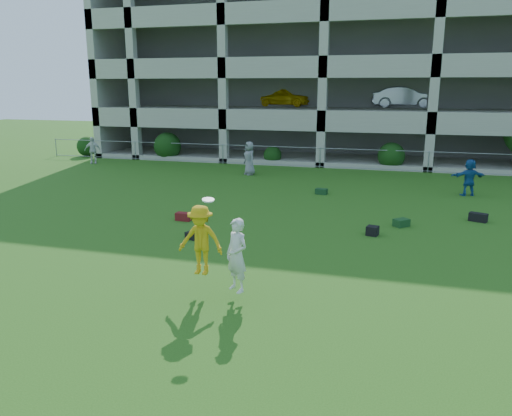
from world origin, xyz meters
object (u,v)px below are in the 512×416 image
(frisbee_contest, at_px, (211,244))
(bystander_b, at_px, (92,150))
(bystander_c, at_px, (249,158))
(bystander_d, at_px, (469,177))
(parking_garage, at_px, (341,66))
(crate_d, at_px, (372,231))

(frisbee_contest, bearing_deg, bystander_b, 130.32)
(bystander_c, bearing_deg, bystander_d, 34.13)
(parking_garage, bearing_deg, bystander_c, -105.29)
(bystander_c, bearing_deg, crate_d, -7.16)
(bystander_c, bearing_deg, bystander_b, -139.69)
(bystander_d, bearing_deg, bystander_b, -29.19)
(bystander_d, xyz_separation_m, parking_garage, (-7.39, 14.48, 5.21))
(bystander_d, xyz_separation_m, frisbee_contest, (-7.00, -13.00, 0.39))
(crate_d, xyz_separation_m, frisbee_contest, (-3.32, -5.76, 1.05))
(crate_d, bearing_deg, bystander_b, 148.04)
(crate_d, distance_m, parking_garage, 22.81)
(bystander_c, xyz_separation_m, bystander_d, (10.68, -2.42, -0.08))
(bystander_d, bearing_deg, frisbee_contest, 42.28)
(bystander_b, height_order, bystander_d, bystander_b)
(bystander_b, bearing_deg, bystander_c, -30.02)
(bystander_b, bearing_deg, parking_garage, 14.91)
(bystander_b, xyz_separation_m, bystander_d, (21.11, -3.63, -0.01))
(bystander_c, relative_size, frisbee_contest, 0.85)
(bystander_b, relative_size, parking_garage, 0.05)
(bystander_d, relative_size, parking_garage, 0.05)
(parking_garage, bearing_deg, bystander_d, -62.97)
(bystander_c, height_order, parking_garage, parking_garage)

